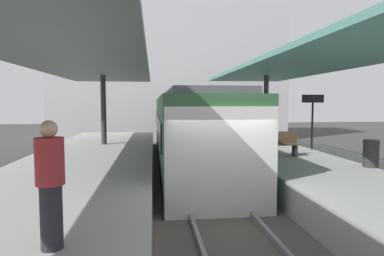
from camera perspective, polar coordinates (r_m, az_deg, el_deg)
name	(u,v)px	position (r m, az deg, el deg)	size (l,w,h in m)	color
ground_plane	(218,220)	(8.62, 4.42, -15.28)	(80.00, 80.00, 0.00)	#383835
platform_left	(57,206)	(8.62, -21.83, -12.10)	(4.40, 28.00, 1.00)	#9E9E99
platform_right	(364,196)	(9.90, 26.95, -10.13)	(4.40, 28.00, 1.00)	#9E9E99
track_ballast	(218,216)	(8.59, 4.42, -14.65)	(3.20, 28.00, 0.20)	#4C4742
rail_near_side	(189,211)	(8.43, -0.52, -13.78)	(0.08, 28.00, 0.14)	slate
rail_far_side	(247,209)	(8.70, 9.22, -13.28)	(0.08, 28.00, 0.14)	slate
commuter_train	(188,128)	(15.42, -0.72, -0.03)	(2.78, 15.50, 3.10)	#2D5633
canopy_left	(68,55)	(9.72, -20.23, 11.41)	(4.18, 21.00, 3.26)	#333335
canopy_right	(339,57)	(10.88, 23.48, 10.89)	(4.18, 21.00, 3.33)	#333335
platform_bench	(279,143)	(12.36, 14.49, -2.46)	(1.40, 0.41, 0.86)	black
platform_sign	(313,109)	(14.39, 19.67, 2.99)	(0.90, 0.08, 2.21)	#262628
litter_bin	(371,153)	(11.24, 27.94, -3.81)	(0.44, 0.44, 0.80)	#2D2D30
passenger_near_bench	(50,183)	(4.72, -22.77, -8.53)	(0.36, 0.36, 1.67)	#232328
station_building_backdrop	(169,71)	(28.13, -3.88, 9.60)	(18.00, 6.00, 11.00)	#B7B2B7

